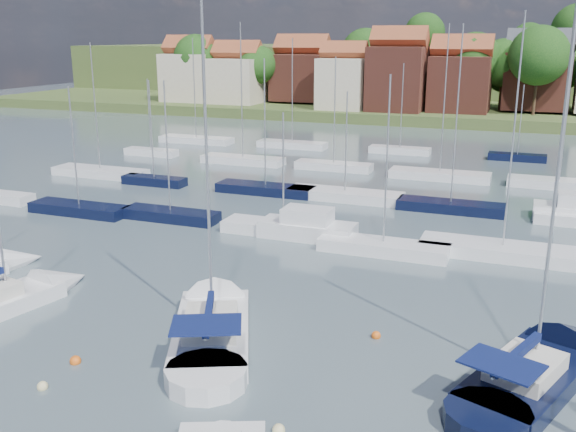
% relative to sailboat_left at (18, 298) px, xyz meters
% --- Properties ---
extents(ground, '(260.00, 260.00, 0.00)m').
position_rel_sailboat_left_xyz_m(ground, '(16.18, 37.00, -0.36)').
color(ground, '#415258').
rests_on(ground, ground).
extents(sailboat_left, '(4.83, 10.55, 13.95)m').
position_rel_sailboat_left_xyz_m(sailboat_left, '(0.00, 0.00, 0.00)').
color(sailboat_left, silver).
rests_on(sailboat_left, ground).
extents(sailboat_centre, '(8.71, 13.59, 18.01)m').
position_rel_sailboat_left_xyz_m(sailboat_centre, '(11.21, 1.58, -0.02)').
color(sailboat_centre, silver).
rests_on(sailboat_centre, ground).
extents(sailboat_navy, '(7.56, 12.83, 17.24)m').
position_rel_sailboat_left_xyz_m(sailboat_navy, '(26.99, 2.26, -0.01)').
color(sailboat_navy, black).
rests_on(sailboat_navy, ground).
extents(buoy_b, '(0.46, 0.46, 0.46)m').
position_rel_sailboat_left_xyz_m(buoy_b, '(7.44, -6.63, -0.36)').
color(buoy_b, beige).
rests_on(buoy_b, ground).
extents(buoy_c, '(0.51, 0.51, 0.51)m').
position_rel_sailboat_left_xyz_m(buoy_c, '(7.28, -4.34, -0.36)').
color(buoy_c, '#D85914').
rests_on(buoy_c, ground).
extents(buoy_d, '(0.49, 0.49, 0.49)m').
position_rel_sailboat_left_xyz_m(buoy_d, '(17.79, -5.95, -0.36)').
color(buoy_d, beige).
rests_on(buoy_d, ground).
extents(buoy_e, '(0.46, 0.46, 0.46)m').
position_rel_sailboat_left_xyz_m(buoy_e, '(19.34, 3.01, -0.36)').
color(buoy_e, '#D85914').
rests_on(buoy_e, ground).
extents(marina_field, '(79.62, 41.41, 15.93)m').
position_rel_sailboat_left_xyz_m(marina_field, '(18.09, 32.15, 0.07)').
color(marina_field, silver).
rests_on(marina_field, ground).
extents(far_shore_town, '(212.46, 90.00, 22.27)m').
position_rel_sailboat_left_xyz_m(far_shore_town, '(18.41, 129.67, 4.25)').
color(far_shore_town, '#4B5A2D').
rests_on(far_shore_town, ground).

